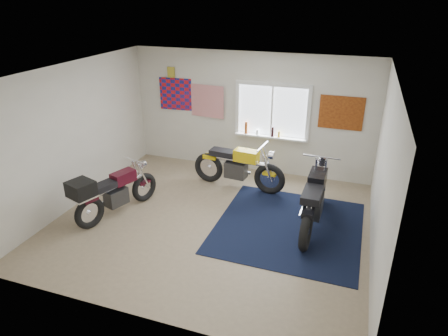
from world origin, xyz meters
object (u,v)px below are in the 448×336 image
(black_chrome_bike, at_px, (314,201))
(maroon_tourer, at_px, (111,193))
(navy_rug, at_px, (288,227))
(yellow_triumph, at_px, (238,167))

(black_chrome_bike, relative_size, maroon_tourer, 1.21)
(maroon_tourer, bearing_deg, black_chrome_bike, -57.26)
(black_chrome_bike, distance_m, maroon_tourer, 3.66)
(black_chrome_bike, bearing_deg, maroon_tourer, 105.26)
(navy_rug, relative_size, yellow_triumph, 1.26)
(black_chrome_bike, bearing_deg, yellow_triumph, 60.20)
(navy_rug, relative_size, black_chrome_bike, 1.18)
(yellow_triumph, xyz_separation_m, maroon_tourer, (-1.84, -1.91, 0.03))
(yellow_triumph, xyz_separation_m, black_chrome_bike, (1.71, -1.03, 0.04))
(navy_rug, xyz_separation_m, yellow_triumph, (-1.33, 1.23, 0.45))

